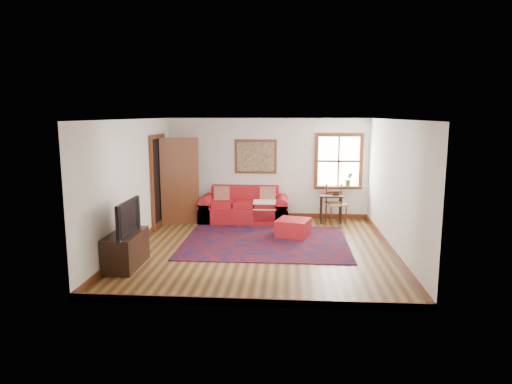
# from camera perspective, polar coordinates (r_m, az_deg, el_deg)

# --- Properties ---
(ground) EXTENTS (5.50, 5.50, 0.00)m
(ground) POSITION_cam_1_polar(r_m,az_deg,el_deg) (8.99, 0.59, -7.07)
(ground) COLOR #422811
(ground) RESTS_ON ground
(room_envelope) EXTENTS (5.04, 5.54, 2.52)m
(room_envelope) POSITION_cam_1_polar(r_m,az_deg,el_deg) (8.67, 0.61, 3.46)
(room_envelope) COLOR silver
(room_envelope) RESTS_ON ground
(window) EXTENTS (1.18, 0.20, 1.38)m
(window) POSITION_cam_1_polar(r_m,az_deg,el_deg) (11.43, 10.43, 3.12)
(window) COLOR white
(window) RESTS_ON ground
(doorway) EXTENTS (0.89, 1.08, 2.14)m
(doorway) POSITION_cam_1_polar(r_m,az_deg,el_deg) (10.83, -10.52, 1.45)
(doorway) COLOR black
(doorway) RESTS_ON ground
(framed_artwork) EXTENTS (1.05, 0.07, 0.85)m
(framed_artwork) POSITION_cam_1_polar(r_m,az_deg,el_deg) (11.38, -0.04, 4.44)
(framed_artwork) COLOR #5F2C14
(framed_artwork) RESTS_ON ground
(persian_rug) EXTENTS (3.35, 2.68, 0.02)m
(persian_rug) POSITION_cam_1_polar(r_m,az_deg,el_deg) (9.39, 1.14, -6.27)
(persian_rug) COLOR #520B0F
(persian_rug) RESTS_ON ground
(red_leather_sofa) EXTENTS (2.15, 0.89, 0.84)m
(red_leather_sofa) POSITION_cam_1_polar(r_m,az_deg,el_deg) (11.21, -1.44, -2.21)
(red_leather_sofa) COLOR #A8151D
(red_leather_sofa) RESTS_ON ground
(red_ottoman) EXTENTS (0.81, 0.81, 0.37)m
(red_ottoman) POSITION_cam_1_polar(r_m,az_deg,el_deg) (9.84, 4.66, -4.49)
(red_ottoman) COLOR #A8151D
(red_ottoman) RESTS_ON ground
(side_table) EXTENTS (0.56, 0.42, 0.68)m
(side_table) POSITION_cam_1_polar(r_m,az_deg,el_deg) (11.13, 9.35, -0.97)
(side_table) COLOR black
(side_table) RESTS_ON ground
(ladder_back_chair) EXTENTS (0.53, 0.51, 0.94)m
(ladder_back_chair) POSITION_cam_1_polar(r_m,az_deg,el_deg) (11.15, 9.90, -1.23)
(ladder_back_chair) COLOR tan
(ladder_back_chair) RESTS_ON ground
(media_cabinet) EXTENTS (0.49, 1.08, 0.60)m
(media_cabinet) POSITION_cam_1_polar(r_m,az_deg,el_deg) (8.19, -15.94, -6.95)
(media_cabinet) COLOR black
(media_cabinet) RESTS_ON ground
(television) EXTENTS (0.14, 1.03, 0.59)m
(television) POSITION_cam_1_polar(r_m,az_deg,el_deg) (7.90, -16.37, -3.13)
(television) COLOR black
(television) RESTS_ON media_cabinet
(candle_hurricane) EXTENTS (0.12, 0.12, 0.18)m
(candle_hurricane) POSITION_cam_1_polar(r_m,az_deg,el_deg) (8.42, -14.86, -3.76)
(candle_hurricane) COLOR silver
(candle_hurricane) RESTS_ON media_cabinet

